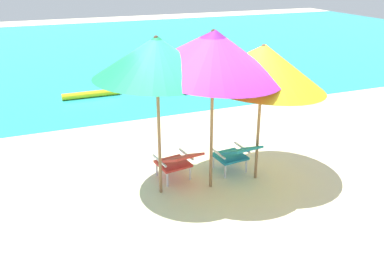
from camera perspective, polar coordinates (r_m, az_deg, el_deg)
ground_plane at (r=10.60m, az=-6.62°, el=2.44°), size 40.00×40.00×0.00m
ocean_band at (r=18.58m, az=-13.68°, el=10.45°), size 40.00×18.00×0.01m
swim_buoy at (r=11.88m, az=-13.81°, el=4.60°), size 1.60×0.18×0.18m
lounge_chair_left at (r=6.95m, az=-1.99°, el=-4.61°), size 0.66×0.94×0.68m
lounge_chair_right at (r=7.24m, az=6.05°, el=-3.58°), size 0.62×0.92×0.68m
beach_umbrella_left at (r=6.04m, az=-4.94°, el=9.69°), size 2.29×2.27×2.59m
beach_umbrella_center at (r=6.20m, az=2.91°, el=10.43°), size 3.11×3.10×2.71m
beach_umbrella_right at (r=6.64m, az=9.76°, el=8.57°), size 2.41×2.37×2.43m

